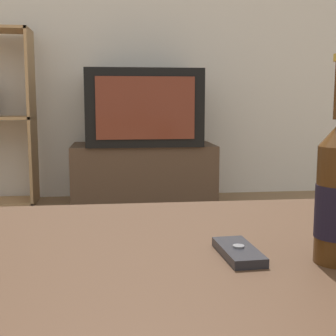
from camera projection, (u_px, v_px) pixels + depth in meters
The scene contains 5 objects.
back_wall at pixel (109, 24), 3.49m from camera, with size 8.00×0.05×2.60m.
coffee_table at pixel (106, 315), 0.64m from camera, with size 1.37×0.88×0.50m.
tv_stand at pixel (143, 174), 3.36m from camera, with size 1.00×0.49×0.43m.
television at pixel (143, 108), 3.29m from camera, with size 0.78×0.55×0.52m.
cell_phone at pixel (238, 252), 0.71m from camera, with size 0.06×0.12×0.02m.
Camera 1 is at (0.01, -0.61, 0.73)m, focal length 50.00 mm.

